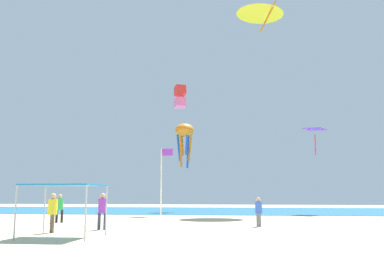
{
  "coord_description": "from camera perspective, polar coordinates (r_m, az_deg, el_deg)",
  "views": [
    {
      "loc": [
        2.42,
        -19.48,
        1.89
      ],
      "look_at": [
        -1.04,
        8.95,
        6.09
      ],
      "focal_mm": 39.76,
      "sensor_mm": 36.0,
      "label": 1
    }
  ],
  "objects": [
    {
      "name": "kite_delta_yellow",
      "position": [
        45.59,
        9.12,
        15.76
      ],
      "size": [
        6.08,
        6.05,
        3.82
      ],
      "rotation": [
        0.0,
        0.0,
        1.9
      ],
      "color": "yellow"
    },
    {
      "name": "kite_octopus_orange",
      "position": [
        46.26,
        -1.01,
        -0.16
      ],
      "size": [
        2.78,
        2.78,
        4.82
      ],
      "rotation": [
        0.0,
        0.0,
        2.09
      ],
      "color": "orange"
    },
    {
      "name": "person_near_tent",
      "position": [
        25.36,
        8.92,
        -10.29
      ],
      "size": [
        0.4,
        0.42,
        1.67
      ],
      "rotation": [
        0.0,
        0.0,
        5.16
      ],
      "color": "slate",
      "rests_on": "ground"
    },
    {
      "name": "person_rightmost",
      "position": [
        29.75,
        -17.33,
        -9.51
      ],
      "size": [
        0.47,
        0.44,
        1.85
      ],
      "rotation": [
        0.0,
        0.0,
        3.5
      ],
      "color": "black",
      "rests_on": "ground"
    },
    {
      "name": "canopy_tent",
      "position": [
        19.65,
        -16.74,
        -7.16
      ],
      "size": [
        3.08,
        2.66,
        2.3
      ],
      "color": "#B2B2B7",
      "rests_on": "ground"
    },
    {
      "name": "ocean_strip",
      "position": [
        48.52,
        4.15,
        -10.53
      ],
      "size": [
        110.0,
        21.46,
        0.03
      ],
      "primitive_type": "cube",
      "color": "#1E6B93",
      "rests_on": "ground"
    },
    {
      "name": "banner_flag",
      "position": [
        21.17,
        -4.0,
        -6.82
      ],
      "size": [
        0.61,
        0.06,
        4.11
      ],
      "color": "silver",
      "rests_on": "ground"
    },
    {
      "name": "kite_diamond_purple",
      "position": [
        43.07,
        16.13,
        0.13
      ],
      "size": [
        2.55,
        2.55,
        2.59
      ],
      "rotation": [
        0.0,
        0.0,
        4.17
      ],
      "color": "purple"
    },
    {
      "name": "person_central",
      "position": [
        22.22,
        -18.19,
        -9.91
      ],
      "size": [
        0.45,
        0.46,
        1.91
      ],
      "rotation": [
        0.0,
        0.0,
        2.11
      ],
      "color": "brown",
      "rests_on": "ground"
    },
    {
      "name": "kite_box_red",
      "position": [
        41.15,
        -1.62,
        4.67
      ],
      "size": [
        1.35,
        1.42,
        2.24
      ],
      "rotation": [
        0.0,
        0.0,
        0.41
      ],
      "color": "red"
    },
    {
      "name": "person_leftmost",
      "position": [
        23.38,
        -11.92,
        -10.04
      ],
      "size": [
        0.51,
        0.45,
        1.91
      ],
      "rotation": [
        0.0,
        0.0,
        6.18
      ],
      "color": "#33384C",
      "rests_on": "ground"
    },
    {
      "name": "ground",
      "position": [
        19.73,
        -0.14,
        -13.98
      ],
      "size": [
        110.0,
        110.0,
        0.1
      ],
      "primitive_type": "cube",
      "color": "beige"
    }
  ]
}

